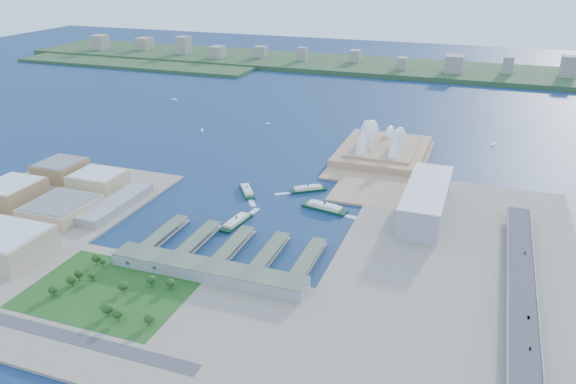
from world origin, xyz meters
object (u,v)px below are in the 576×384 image
at_px(ferry_b, 308,188).
at_px(car_c, 525,253).
at_px(ferry_a, 247,189).
at_px(ferry_c, 237,220).
at_px(opera_house, 384,136).
at_px(toaster_building, 426,201).
at_px(car_b, 529,317).
at_px(ferry_d, 325,206).
at_px(car_a, 530,348).

distance_m(ferry_b, car_c, 287.83).
height_order(ferry_a, ferry_c, ferry_c).
distance_m(opera_house, ferry_a, 251.47).
distance_m(toaster_building, car_c, 138.66).
bearing_deg(toaster_building, ferry_a, -178.30).
xyz_separation_m(ferry_a, car_c, (339.38, -78.72, 10.93)).
distance_m(car_b, car_c, 114.62).
bearing_deg(ferry_d, ferry_c, 142.23).
bearing_deg(opera_house, ferry_b, -110.80).
bearing_deg(car_a, ferry_d, -43.81).
relative_size(ferry_d, car_b, 13.28).
xyz_separation_m(toaster_building, car_c, (109.00, -85.56, -4.94)).
xyz_separation_m(toaster_building, car_b, (109.00, -200.18, -4.93)).
relative_size(car_b, car_c, 0.89).
relative_size(ferry_b, car_a, 13.40).
distance_m(toaster_building, car_a, 265.55).
height_order(ferry_b, car_b, car_b).
xyz_separation_m(opera_house, car_c, (199.00, -285.56, -16.44)).
distance_m(ferry_b, ferry_d, 62.73).
bearing_deg(ferry_d, car_a, -121.79).
height_order(opera_house, ferry_a, opera_house).
bearing_deg(toaster_building, car_c, -38.13).
height_order(opera_house, ferry_b, opera_house).
bearing_deg(toaster_building, ferry_d, -168.53).
height_order(ferry_b, car_a, car_a).
bearing_deg(car_b, ferry_d, -37.77).
xyz_separation_m(opera_house, car_a, (199.00, -442.10, -16.53)).
xyz_separation_m(toaster_building, ferry_b, (-156.06, 26.10, -15.88)).
relative_size(ferry_b, car_c, 9.91).
height_order(toaster_building, car_c, toaster_building).
height_order(ferry_d, car_c, car_c).
bearing_deg(toaster_building, car_b, -61.43).
xyz_separation_m(opera_house, ferry_d, (-28.36, -224.03, -26.50)).
relative_size(ferry_d, car_c, 11.80).
distance_m(toaster_building, car_b, 227.99).
bearing_deg(opera_house, ferry_d, -97.21).
distance_m(ferry_a, car_c, 348.56).
bearing_deg(toaster_building, opera_house, 114.23).
xyz_separation_m(ferry_b, ferry_c, (-48.02, -122.61, 0.39)).
distance_m(ferry_d, car_a, 315.19).
height_order(toaster_building, car_a, toaster_building).
bearing_deg(car_b, ferry_b, -40.49).
xyz_separation_m(ferry_a, ferry_d, (112.02, -17.18, 0.86)).
bearing_deg(ferry_c, car_c, -170.53).
distance_m(toaster_building, ferry_b, 159.03).
bearing_deg(ferry_c, ferry_d, -132.32).
height_order(toaster_building, ferry_a, toaster_building).
xyz_separation_m(ferry_d, car_b, (227.36, -176.16, 10.07)).
bearing_deg(car_a, toaster_building, -65.76).
height_order(opera_house, car_a, opera_house).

